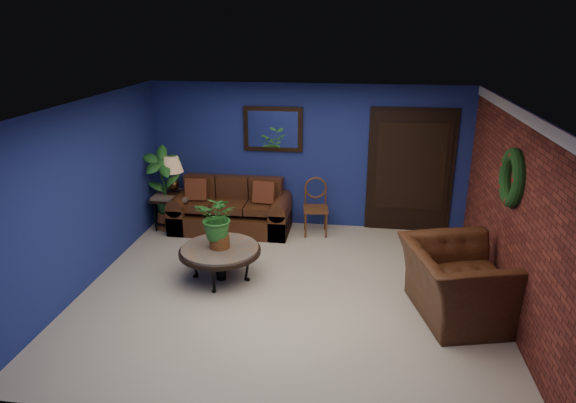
# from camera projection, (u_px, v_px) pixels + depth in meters

# --- Properties ---
(floor) EXTENTS (5.50, 5.50, 0.00)m
(floor) POSITION_uv_depth(u_px,v_px,m) (288.00, 291.00, 6.96)
(floor) COLOR #BFB69E
(floor) RESTS_ON ground
(wall_back) EXTENTS (5.50, 0.04, 2.50)m
(wall_back) POSITION_uv_depth(u_px,v_px,m) (308.00, 156.00, 8.89)
(wall_back) COLOR navy
(wall_back) RESTS_ON ground
(wall_left) EXTENTS (0.04, 5.00, 2.50)m
(wall_left) POSITION_uv_depth(u_px,v_px,m) (86.00, 195.00, 6.90)
(wall_left) COLOR navy
(wall_left) RESTS_ON ground
(wall_right_brick) EXTENTS (0.04, 5.00, 2.50)m
(wall_right_brick) POSITION_uv_depth(u_px,v_px,m) (513.00, 215.00, 6.19)
(wall_right_brick) COLOR maroon
(wall_right_brick) RESTS_ON ground
(ceiling) EXTENTS (5.50, 5.00, 0.02)m
(ceiling) POSITION_uv_depth(u_px,v_px,m) (288.00, 106.00, 6.14)
(ceiling) COLOR white
(ceiling) RESTS_ON wall_back
(crown_molding) EXTENTS (0.03, 5.00, 0.14)m
(crown_molding) POSITION_uv_depth(u_px,v_px,m) (526.00, 117.00, 5.81)
(crown_molding) COLOR white
(crown_molding) RESTS_ON wall_right_brick
(wall_mirror) EXTENTS (1.02, 0.06, 0.77)m
(wall_mirror) POSITION_uv_depth(u_px,v_px,m) (273.00, 129.00, 8.77)
(wall_mirror) COLOR #3C2513
(wall_mirror) RESTS_ON wall_back
(closet_door) EXTENTS (1.44, 0.06, 2.18)m
(closet_door) POSITION_uv_depth(u_px,v_px,m) (410.00, 172.00, 8.70)
(closet_door) COLOR black
(closet_door) RESTS_ON wall_back
(wreath) EXTENTS (0.16, 0.72, 0.72)m
(wreath) POSITION_uv_depth(u_px,v_px,m) (512.00, 178.00, 6.10)
(wreath) COLOR black
(wreath) RESTS_ON wall_right_brick
(sofa) EXTENTS (2.04, 0.88, 0.92)m
(sofa) POSITION_uv_depth(u_px,v_px,m) (232.00, 213.00, 8.97)
(sofa) COLOR #462314
(sofa) RESTS_ON ground
(coffee_table) EXTENTS (1.14, 1.14, 0.49)m
(coffee_table) POSITION_uv_depth(u_px,v_px,m) (220.00, 251.00, 7.15)
(coffee_table) COLOR #57524C
(coffee_table) RESTS_ON ground
(end_table) EXTENTS (0.68, 0.68, 0.62)m
(end_table) POSITION_uv_depth(u_px,v_px,m) (175.00, 201.00, 9.02)
(end_table) COLOR #57524C
(end_table) RESTS_ON ground
(table_lamp) EXTENTS (0.38, 0.38, 0.64)m
(table_lamp) POSITION_uv_depth(u_px,v_px,m) (172.00, 171.00, 8.84)
(table_lamp) COLOR #3C2513
(table_lamp) RESTS_ON end_table
(side_chair) EXTENTS (0.46, 0.46, 0.96)m
(side_chair) POSITION_uv_depth(u_px,v_px,m) (316.00, 203.00, 8.74)
(side_chair) COLOR #562F18
(side_chair) RESTS_ON ground
(armchair) EXTENTS (1.50, 1.62, 0.89)m
(armchair) POSITION_uv_depth(u_px,v_px,m) (459.00, 283.00, 6.26)
(armchair) COLOR #462314
(armchair) RESTS_ON ground
(coffee_plant) EXTENTS (0.64, 0.58, 0.78)m
(coffee_plant) POSITION_uv_depth(u_px,v_px,m) (218.00, 219.00, 6.99)
(coffee_plant) COLOR brown
(coffee_plant) RESTS_ON coffee_table
(floor_plant) EXTENTS (0.38, 0.33, 0.73)m
(floor_plant) POSITION_uv_depth(u_px,v_px,m) (461.00, 255.00, 7.19)
(floor_plant) COLOR brown
(floor_plant) RESTS_ON ground
(tall_plant) EXTENTS (0.73, 0.57, 1.47)m
(tall_plant) POSITION_uv_depth(u_px,v_px,m) (163.00, 185.00, 8.84)
(tall_plant) COLOR brown
(tall_plant) RESTS_ON ground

